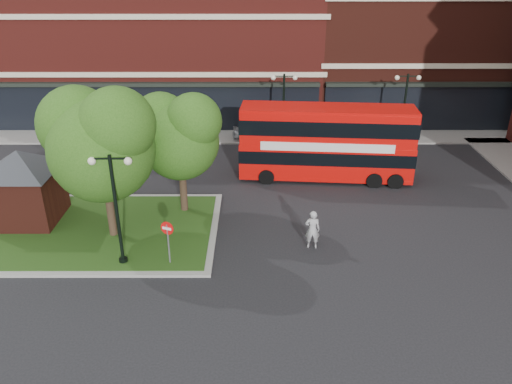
{
  "coord_description": "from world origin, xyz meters",
  "views": [
    {
      "loc": [
        0.13,
        -17.7,
        12.0
      ],
      "look_at": [
        0.16,
        3.16,
        2.0
      ],
      "focal_mm": 35.0,
      "sensor_mm": 36.0,
      "label": 1
    }
  ],
  "objects_px": {
    "car_silver": "(260,131)",
    "woman": "(312,230)",
    "car_white": "(376,138)",
    "bus": "(326,138)"
  },
  "relations": [
    {
      "from": "woman",
      "to": "car_white",
      "type": "height_order",
      "value": "woman"
    },
    {
      "from": "bus",
      "to": "car_white",
      "type": "xyz_separation_m",
      "value": [
        4.19,
        5.2,
        -1.79
      ]
    },
    {
      "from": "woman",
      "to": "car_silver",
      "type": "relative_size",
      "value": 0.48
    },
    {
      "from": "car_silver",
      "to": "car_white",
      "type": "bearing_deg",
      "value": -106.98
    },
    {
      "from": "car_silver",
      "to": "woman",
      "type": "bearing_deg",
      "value": -177.54
    },
    {
      "from": "woman",
      "to": "car_silver",
      "type": "bearing_deg",
      "value": -77.67
    },
    {
      "from": "woman",
      "to": "car_white",
      "type": "relative_size",
      "value": 0.45
    },
    {
      "from": "bus",
      "to": "car_silver",
      "type": "bearing_deg",
      "value": 123.9
    },
    {
      "from": "woman",
      "to": "car_white",
      "type": "bearing_deg",
      "value": -110.21
    },
    {
      "from": "bus",
      "to": "woman",
      "type": "height_order",
      "value": "bus"
    }
  ]
}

